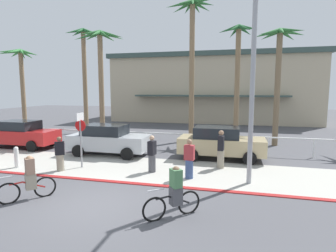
% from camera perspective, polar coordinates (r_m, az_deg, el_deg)
% --- Properties ---
extents(ground_plane, '(80.00, 80.00, 0.00)m').
position_cam_1_polar(ground_plane, '(18.45, 0.56, -3.89)').
color(ground_plane, '#4C4C51').
extents(sidewalk_strip, '(44.00, 4.00, 0.02)m').
position_cam_1_polar(sidewalk_strip, '(13.04, -5.52, -8.65)').
color(sidewalk_strip, '#ADAAA0').
rests_on(sidewalk_strip, ground).
extents(curb_paint, '(44.00, 0.24, 0.03)m').
position_cam_1_polar(curb_paint, '(11.26, -9.01, -11.28)').
color(curb_paint, maroon).
rests_on(curb_paint, ground).
extents(building_backdrop, '(23.12, 11.23, 7.61)m').
position_cam_1_polar(building_backdrop, '(34.63, 9.29, 7.63)').
color(building_backdrop, '#BCAD8E').
rests_on(building_backdrop, ground).
extents(rail_fence, '(21.19, 0.08, 1.04)m').
position_cam_1_polar(rail_fence, '(16.87, -0.64, -2.06)').
color(rail_fence, white).
rests_on(rail_fence, ground).
extents(stop_sign_bike_lane, '(0.52, 0.56, 2.56)m').
position_cam_1_polar(stop_sign_bike_lane, '(13.46, -17.37, -1.18)').
color(stop_sign_bike_lane, gray).
rests_on(stop_sign_bike_lane, ground).
extents(bollard_0, '(0.20, 0.20, 1.00)m').
position_cam_1_polar(bollard_0, '(14.81, -28.47, -5.56)').
color(bollard_0, white).
rests_on(bollard_0, ground).
extents(streetlight_curb, '(0.24, 2.54, 7.50)m').
position_cam_1_polar(streetlight_curb, '(10.70, 16.96, 10.68)').
color(streetlight_curb, '#9EA0A5').
rests_on(streetlight_curb, ground).
extents(palm_tree_0, '(3.55, 3.54, 7.02)m').
position_cam_1_polar(palm_tree_0, '(27.18, -27.83, 10.51)').
color(palm_tree_0, '#846B4C').
rests_on(palm_tree_0, ground).
extents(palm_tree_1, '(2.89, 3.41, 8.62)m').
position_cam_1_polar(palm_tree_1, '(24.83, -16.66, 13.84)').
color(palm_tree_1, '#846B4C').
rests_on(palm_tree_1, ground).
extents(palm_tree_2, '(3.51, 3.63, 7.76)m').
position_cam_1_polar(palm_tree_2, '(20.92, -13.56, 13.75)').
color(palm_tree_2, '#846B4C').
rests_on(palm_tree_2, ground).
extents(palm_tree_3, '(3.32, 3.04, 9.67)m').
position_cam_1_polar(palm_tree_3, '(20.19, 4.91, 17.74)').
color(palm_tree_3, '#846B4C').
rests_on(palm_tree_3, ground).
extents(palm_tree_4, '(2.76, 3.12, 8.14)m').
position_cam_1_polar(palm_tree_4, '(20.93, 14.10, 13.10)').
color(palm_tree_4, '#846B4C').
rests_on(palm_tree_4, ground).
extents(palm_tree_5, '(3.06, 3.50, 7.42)m').
position_cam_1_polar(palm_tree_5, '(19.34, 21.60, 12.96)').
color(palm_tree_5, '#756047').
rests_on(palm_tree_5, ground).
extents(car_red_0, '(4.40, 2.02, 1.69)m').
position_cam_1_polar(car_red_0, '(19.78, -27.66, -1.42)').
color(car_red_0, red).
rests_on(car_red_0, ground).
extents(car_silver_1, '(4.40, 2.02, 1.69)m').
position_cam_1_polar(car_silver_1, '(15.91, -12.03, -2.68)').
color(car_silver_1, '#B2B7BC').
rests_on(car_silver_1, ground).
extents(car_tan_2, '(4.40, 2.02, 1.69)m').
position_cam_1_polar(car_tan_2, '(14.88, 10.61, -3.33)').
color(car_tan_2, tan).
rests_on(car_tan_2, ground).
extents(cyclist_red_0, '(1.23, 1.42, 1.50)m').
position_cam_1_polar(cyclist_red_0, '(10.39, -26.45, -9.65)').
color(cyclist_red_0, black).
rests_on(cyclist_red_0, ground).
extents(cyclist_black_1, '(1.43, 1.22, 1.50)m').
position_cam_1_polar(cyclist_black_1, '(8.14, 1.31, -13.51)').
color(cyclist_black_1, black).
rests_on(cyclist_black_1, ground).
extents(pedestrian_0, '(0.42, 0.35, 1.63)m').
position_cam_1_polar(pedestrian_0, '(11.45, 4.35, -7.05)').
color(pedestrian_0, '#384C7A').
rests_on(pedestrian_0, ground).
extents(pedestrian_1, '(0.48, 0.44, 1.56)m').
position_cam_1_polar(pedestrian_1, '(13.37, -21.14, -5.61)').
color(pedestrian_1, gray).
rests_on(pedestrian_1, ground).
extents(pedestrian_2, '(0.36, 0.43, 1.64)m').
position_cam_1_polar(pedestrian_2, '(12.31, -3.28, -6.01)').
color(pedestrian_2, '#4C4C51').
rests_on(pedestrian_2, ground).
extents(pedestrian_3, '(0.34, 0.42, 1.78)m').
position_cam_1_polar(pedestrian_3, '(13.09, 10.70, -4.98)').
color(pedestrian_3, gray).
rests_on(pedestrian_3, ground).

